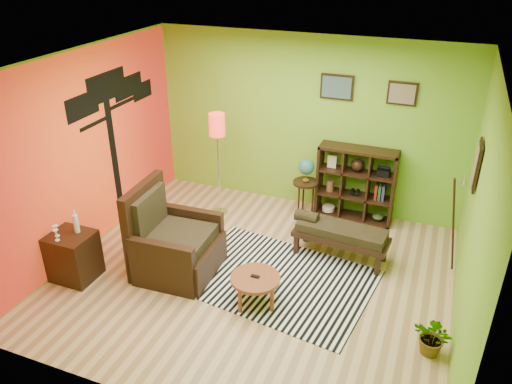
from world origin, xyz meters
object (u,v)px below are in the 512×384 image
at_px(side_cabinet, 73,256).
at_px(globe_table, 306,173).
at_px(armchair, 173,246).
at_px(potted_plant, 433,341).
at_px(cube_shelf, 356,184).
at_px(bench, 339,233).
at_px(coffee_table, 255,280).
at_px(floor_lamp, 217,134).

xyz_separation_m(side_cabinet, globe_table, (2.35, 2.71, 0.41)).
height_order(armchair, potted_plant, armchair).
distance_m(cube_shelf, bench, 1.19).
relative_size(armchair, potted_plant, 2.72).
bearing_deg(bench, side_cabinet, -150.95).
distance_m(globe_table, bench, 1.29).
bearing_deg(side_cabinet, armchair, 28.72).
relative_size(coffee_table, potted_plant, 1.35).
relative_size(floor_lamp, bench, 1.25).
bearing_deg(armchair, globe_table, 59.75).
bearing_deg(potted_plant, floor_lamp, 150.24).
distance_m(coffee_table, floor_lamp, 2.54).
xyz_separation_m(cube_shelf, bench, (0.00, -1.17, -0.21)).
bearing_deg(potted_plant, coffee_table, 177.15).
distance_m(coffee_table, cube_shelf, 2.63).
distance_m(side_cabinet, bench, 3.57).
xyz_separation_m(armchair, side_cabinet, (-1.13, -0.62, -0.04)).
relative_size(armchair, bench, 0.90).
relative_size(side_cabinet, globe_table, 0.98).
xyz_separation_m(bench, potted_plant, (1.38, -1.45, -0.21)).
distance_m(armchair, side_cabinet, 1.29).
relative_size(armchair, floor_lamp, 0.72).
distance_m(coffee_table, armchair, 1.30).
xyz_separation_m(armchair, floor_lamp, (-0.08, 1.64, 1.00)).
bearing_deg(potted_plant, side_cabinet, -176.40).
relative_size(coffee_table, armchair, 0.50).
bearing_deg(coffee_table, bench, 62.01).
bearing_deg(cube_shelf, coffee_table, -105.80).
xyz_separation_m(side_cabinet, potted_plant, (4.50, 0.28, -0.15)).
relative_size(globe_table, cube_shelf, 0.82).
xyz_separation_m(coffee_table, side_cabinet, (-2.40, -0.39, 0.01)).
xyz_separation_m(side_cabinet, bench, (3.12, 1.73, 0.06)).
distance_m(armchair, floor_lamp, 1.92).
relative_size(side_cabinet, cube_shelf, 0.80).
xyz_separation_m(floor_lamp, bench, (2.07, -0.53, -0.99)).
xyz_separation_m(coffee_table, bench, (0.71, 1.34, 0.07)).
bearing_deg(side_cabinet, potted_plant, 3.60).
relative_size(coffee_table, bench, 0.45).
bearing_deg(potted_plant, armchair, 174.33).
bearing_deg(coffee_table, floor_lamp, 125.94).
distance_m(armchair, cube_shelf, 3.03).
bearing_deg(bench, coffee_table, -117.99).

